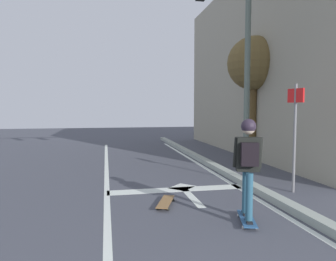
{
  "coord_description": "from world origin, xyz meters",
  "views": [
    {
      "loc": [
        -0.05,
        0.15,
        1.84
      ],
      "look_at": [
        1.38,
        7.32,
        1.31
      ],
      "focal_mm": 33.54,
      "sensor_mm": 36.0,
      "label": 1
    }
  ],
  "objects_px": {
    "street_sign_post": "(295,122)",
    "roadside_tree": "(254,65)",
    "spare_skateboard": "(166,202)",
    "skater": "(248,156)",
    "traffic_signal_mast": "(192,19)",
    "skateboard": "(247,219)"
  },
  "relations": [
    {
      "from": "skateboard",
      "to": "skater",
      "type": "bearing_deg",
      "value": -106.39
    },
    {
      "from": "skater",
      "to": "traffic_signal_mast",
      "type": "height_order",
      "value": "traffic_signal_mast"
    },
    {
      "from": "traffic_signal_mast",
      "to": "street_sign_post",
      "type": "relative_size",
      "value": 2.39
    },
    {
      "from": "traffic_signal_mast",
      "to": "spare_skateboard",
      "type": "bearing_deg",
      "value": -115.11
    },
    {
      "from": "skateboard",
      "to": "roadside_tree",
      "type": "height_order",
      "value": "roadside_tree"
    },
    {
      "from": "street_sign_post",
      "to": "skater",
      "type": "bearing_deg",
      "value": -139.93
    },
    {
      "from": "traffic_signal_mast",
      "to": "roadside_tree",
      "type": "distance_m",
      "value": 3.43
    },
    {
      "from": "roadside_tree",
      "to": "traffic_signal_mast",
      "type": "bearing_deg",
      "value": -145.9
    },
    {
      "from": "spare_skateboard",
      "to": "street_sign_post",
      "type": "xyz_separation_m",
      "value": [
        2.91,
        0.37,
        1.47
      ]
    },
    {
      "from": "skater",
      "to": "traffic_signal_mast",
      "type": "bearing_deg",
      "value": 88.53
    },
    {
      "from": "traffic_signal_mast",
      "to": "roadside_tree",
      "type": "relative_size",
      "value": 1.31
    },
    {
      "from": "spare_skateboard",
      "to": "roadside_tree",
      "type": "height_order",
      "value": "roadside_tree"
    },
    {
      "from": "roadside_tree",
      "to": "street_sign_post",
      "type": "bearing_deg",
      "value": -104.36
    },
    {
      "from": "traffic_signal_mast",
      "to": "street_sign_post",
      "type": "bearing_deg",
      "value": -52.35
    },
    {
      "from": "skater",
      "to": "traffic_signal_mast",
      "type": "xyz_separation_m",
      "value": [
        0.1,
        3.72,
        3.15
      ]
    },
    {
      "from": "street_sign_post",
      "to": "roadside_tree",
      "type": "xyz_separation_m",
      "value": [
        1.04,
        4.07,
        1.8
      ]
    },
    {
      "from": "skater",
      "to": "spare_skateboard",
      "type": "xyz_separation_m",
      "value": [
        -1.11,
        1.14,
        -1.01
      ]
    },
    {
      "from": "spare_skateboard",
      "to": "roadside_tree",
      "type": "relative_size",
      "value": 0.2
    },
    {
      "from": "street_sign_post",
      "to": "spare_skateboard",
      "type": "bearing_deg",
      "value": -172.75
    },
    {
      "from": "skater",
      "to": "street_sign_post",
      "type": "height_order",
      "value": "street_sign_post"
    },
    {
      "from": "spare_skateboard",
      "to": "traffic_signal_mast",
      "type": "bearing_deg",
      "value": 64.89
    },
    {
      "from": "spare_skateboard",
      "to": "street_sign_post",
      "type": "height_order",
      "value": "street_sign_post"
    }
  ]
}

